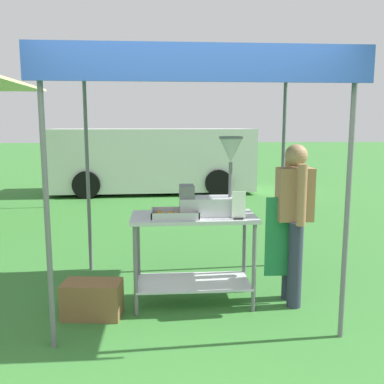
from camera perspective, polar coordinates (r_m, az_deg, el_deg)
ground_plane at (r=9.30m, az=-2.65°, el=-2.13°), size 70.00×70.00×0.00m
stall_canopy at (r=4.23m, az=0.10°, el=15.68°), size 2.60×2.08×2.39m
donut_cart at (r=4.26m, az=0.20°, el=-6.62°), size 1.23×0.59×0.91m
donut_tray at (r=4.11m, az=-2.35°, el=-3.08°), size 0.46×0.33×0.07m
donut_fryer at (r=4.17m, az=2.78°, el=0.38°), size 0.62×0.28×0.77m
menu_sign at (r=4.02m, az=6.30°, el=-2.06°), size 0.13×0.05×0.27m
vendor at (r=4.32m, az=13.42°, el=-3.12°), size 0.45×0.53×1.61m
supply_crate at (r=4.23m, az=-13.23°, el=-13.83°), size 0.57×0.35×0.34m
van_white at (r=11.53m, az=-5.38°, el=4.40°), size 5.35×2.22×1.69m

